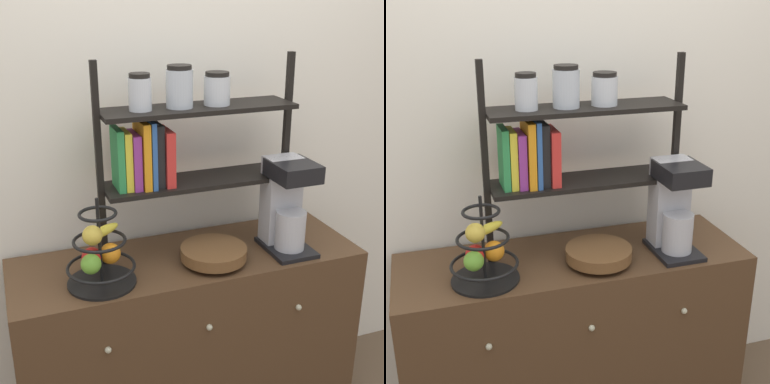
% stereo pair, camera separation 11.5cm
% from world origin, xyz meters
% --- Properties ---
extents(wall_back, '(7.00, 0.05, 2.60)m').
position_xyz_m(wall_back, '(0.00, 0.51, 1.30)').
color(wall_back, silver).
rests_on(wall_back, ground_plane).
extents(sideboard, '(1.39, 0.48, 0.83)m').
position_xyz_m(sideboard, '(0.00, 0.23, 0.42)').
color(sideboard, '#4C331E').
rests_on(sideboard, ground_plane).
extents(coffee_maker, '(0.17, 0.24, 0.38)m').
position_xyz_m(coffee_maker, '(0.40, 0.17, 1.02)').
color(coffee_maker, black).
rests_on(coffee_maker, sideboard).
extents(fruit_stand, '(0.25, 0.25, 0.33)m').
position_xyz_m(fruit_stand, '(-0.37, 0.14, 0.94)').
color(fruit_stand, black).
rests_on(fruit_stand, sideboard).
extents(wooden_bowl, '(0.26, 0.26, 0.06)m').
position_xyz_m(wooden_bowl, '(0.08, 0.15, 0.87)').
color(wooden_bowl, brown).
rests_on(wooden_bowl, sideboard).
extents(shelf_hutch, '(0.79, 0.20, 0.77)m').
position_xyz_m(shelf_hutch, '(-0.03, 0.28, 1.31)').
color(shelf_hutch, black).
rests_on(shelf_hutch, sideboard).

